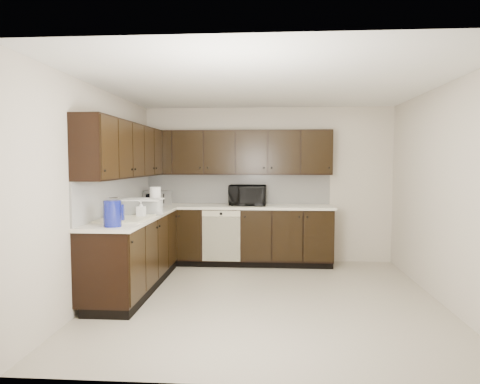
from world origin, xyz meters
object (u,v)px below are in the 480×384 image
sink (126,224)px  toaster_oven (157,198)px  storage_bin (141,207)px  microwave (248,195)px  blue_pitcher (112,214)px

sink → toaster_oven: 1.69m
sink → storage_bin: (0.05, 0.44, 0.16)m
sink → microwave: microwave is taller
microwave → blue_pitcher: size_ratio=2.08×
toaster_oven → sink: bearing=-65.0°
microwave → toaster_oven: 1.44m
sink → microwave: 2.21m
toaster_oven → storage_bin: toaster_oven is taller
toaster_oven → storage_bin: size_ratio=0.72×
sink → blue_pitcher: (0.06, -0.61, 0.20)m
storage_bin → sink: bearing=-96.5°
storage_bin → blue_pitcher: 1.05m
sink → storage_bin: 0.47m
sink → toaster_oven: (-0.07, 1.68, 0.17)m
microwave → storage_bin: 1.84m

